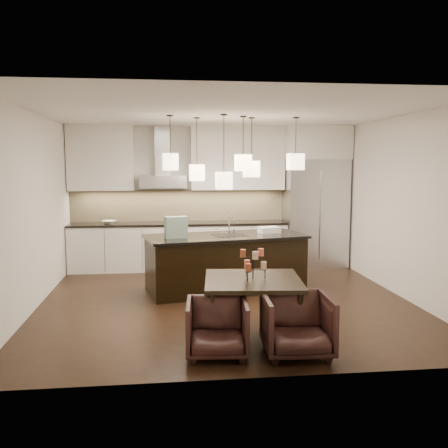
{
  "coord_description": "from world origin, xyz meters",
  "views": [
    {
      "loc": [
        -0.89,
        -7.3,
        2.06
      ],
      "look_at": [
        0.0,
        0.2,
        1.15
      ],
      "focal_mm": 40.0,
      "sensor_mm": 36.0,
      "label": 1
    }
  ],
  "objects": [
    {
      "name": "wall_back",
      "position": [
        0.0,
        2.76,
        1.4
      ],
      "size": [
        5.5,
        0.02,
        2.8
      ],
      "primitive_type": "cube",
      "color": "silver",
      "rests_on": "ground"
    },
    {
      "name": "faucet",
      "position": [
        0.15,
        0.76,
        1.1
      ],
      "size": [
        0.14,
        0.25,
        0.38
      ],
      "primitive_type": null,
      "rotation": [
        0.0,
        0.0,
        0.2
      ],
      "color": "silver",
      "rests_on": "island_top"
    },
    {
      "name": "armchair_right",
      "position": [
        0.51,
        -2.22,
        0.34
      ],
      "size": [
        0.75,
        0.77,
        0.67
      ],
      "primitive_type": "imported",
      "rotation": [
        0.0,
        0.0,
        -0.05
      ],
      "color": "black",
      "rests_on": "floor"
    },
    {
      "name": "pendant_e",
      "position": [
        1.2,
        0.55,
        2.1
      ],
      "size": [
        0.24,
        0.24,
        0.26
      ],
      "primitive_type": "cube",
      "color": "beige",
      "rests_on": "ceiling"
    },
    {
      "name": "pendant_d",
      "position": [
        0.5,
        0.69,
        1.98
      ],
      "size": [
        0.24,
        0.24,
        0.26
      ],
      "primitive_type": "cube",
      "color": "beige",
      "rests_on": "ceiling"
    },
    {
      "name": "island_top",
      "position": [
        0.07,
        0.65,
        0.89
      ],
      "size": [
        2.72,
        1.56,
        0.04
      ],
      "primitive_type": "cube",
      "rotation": [
        0.0,
        0.0,
        0.2
      ],
      "color": "black",
      "rests_on": "island_body"
    },
    {
      "name": "backsplash",
      "position": [
        -0.62,
        2.73,
        1.24
      ],
      "size": [
        4.21,
        0.02,
        0.63
      ],
      "primitive_type": "cube",
      "color": "tan",
      "rests_on": "countertop"
    },
    {
      "name": "food_container",
      "position": [
        0.84,
        0.84,
        0.96
      ],
      "size": [
        0.38,
        0.3,
        0.1
      ],
      "primitive_type": "cube",
      "rotation": [
        0.0,
        0.0,
        0.2
      ],
      "color": "silver",
      "rests_on": "island_top"
    },
    {
      "name": "floor",
      "position": [
        0.0,
        0.0,
        -0.01
      ],
      "size": [
        5.5,
        5.5,
        0.02
      ],
      "primitive_type": "cube",
      "color": "black",
      "rests_on": "ground"
    },
    {
      "name": "candelabra",
      "position": [
        0.15,
        -1.5,
        0.89
      ],
      "size": [
        0.36,
        0.36,
        0.4
      ],
      "primitive_type": null,
      "rotation": [
        0.0,
        0.0,
        -0.1
      ],
      "color": "black",
      "rests_on": "dining_table"
    },
    {
      "name": "candle_b",
      "position": [
        0.1,
        -1.38,
        0.85
      ],
      "size": [
        0.08,
        0.08,
        0.09
      ],
      "primitive_type": "cylinder",
      "rotation": [
        0.0,
        0.0,
        -0.1
      ],
      "color": "#DB5C3E",
      "rests_on": "candelabra"
    },
    {
      "name": "countertop",
      "position": [
        -0.62,
        2.43,
        0.9
      ],
      "size": [
        4.21,
        0.66,
        0.04
      ],
      "primitive_type": "cube",
      "color": "black",
      "rests_on": "lower_cabinets"
    },
    {
      "name": "tote_bag",
      "position": [
        -0.73,
        0.43,
        1.08
      ],
      "size": [
        0.37,
        0.24,
        0.34
      ],
      "primitive_type": "cube",
      "rotation": [
        0.0,
        0.0,
        0.2
      ],
      "color": "#235534",
      "rests_on": "island_top"
    },
    {
      "name": "hood_canopy",
      "position": [
        -0.93,
        2.48,
        1.72
      ],
      "size": [
        0.9,
        0.52,
        0.24
      ],
      "primitive_type": "cube",
      "color": "#B7B7BA",
      "rests_on": "wall_back"
    },
    {
      "name": "pendant_b",
      "position": [
        -0.37,
        0.79,
        1.92
      ],
      "size": [
        0.24,
        0.24,
        0.26
      ],
      "primitive_type": "cube",
      "color": "beige",
      "rests_on": "ceiling"
    },
    {
      "name": "pendant_c",
      "position": [
        0.33,
        0.46,
        2.08
      ],
      "size": [
        0.24,
        0.24,
        0.26
      ],
      "primitive_type": "cube",
      "color": "beige",
      "rests_on": "ceiling"
    },
    {
      "name": "ceiling",
      "position": [
        0.0,
        0.0,
        2.81
      ],
      "size": [
        5.5,
        5.5,
        0.02
      ],
      "primitive_type": "cube",
      "color": "white",
      "rests_on": "wall_back"
    },
    {
      "name": "upper_cab_right",
      "position": [
        0.55,
        2.57,
        2.17
      ],
      "size": [
        1.85,
        0.35,
        1.25
      ],
      "primitive_type": "cube",
      "color": "silver",
      "rests_on": "wall_back"
    },
    {
      "name": "upper_cab_left",
      "position": [
        -2.1,
        2.57,
        2.17
      ],
      "size": [
        1.25,
        0.35,
        1.25
      ],
      "primitive_type": "cube",
      "color": "silver",
      "rests_on": "wall_back"
    },
    {
      "name": "candle_c",
      "position": [
        0.07,
        -1.6,
        0.85
      ],
      "size": [
        0.08,
        0.08,
        0.09
      ],
      "primitive_type": "cylinder",
      "rotation": [
        0.0,
        0.0,
        -0.1
      ],
      "color": "#9E4525",
      "rests_on": "candelabra"
    },
    {
      "name": "hood_chimney",
      "position": [
        -0.93,
        2.59,
        2.32
      ],
      "size": [
        0.3,
        0.28,
        0.96
      ],
      "primitive_type": "cube",
      "color": "#B7B7BA",
      "rests_on": "hood_canopy"
    },
    {
      "name": "island_body",
      "position": [
        0.07,
        0.65,
        0.44
      ],
      "size": [
        2.63,
        1.46,
        0.87
      ],
      "primitive_type": "cube",
      "rotation": [
        0.0,
        0.0,
        0.2
      ],
      "color": "black",
      "rests_on": "floor"
    },
    {
      "name": "candle_e",
      "position": [
        0.03,
        -1.47,
        1.0
      ],
      "size": [
        0.08,
        0.08,
        0.09
      ],
      "primitive_type": "cylinder",
      "rotation": [
        0.0,
        0.0,
        -0.1
      ],
      "color": "#9E4525",
      "rests_on": "candelabra"
    },
    {
      "name": "wall_right",
      "position": [
        2.76,
        0.0,
        1.4
      ],
      "size": [
        0.02,
        5.5,
        2.8
      ],
      "primitive_type": "cube",
      "color": "silver",
      "rests_on": "ground"
    },
    {
      "name": "wall_left",
      "position": [
        -2.76,
        0.0,
        1.4
      ],
      "size": [
        0.02,
        5.5,
        2.8
      ],
      "primitive_type": "cube",
      "color": "silver",
      "rests_on": "ground"
    },
    {
      "name": "fruit_bowl",
      "position": [
        -1.96,
        2.38,
        0.95
      ],
      "size": [
        0.33,
        0.33,
        0.06
      ],
      "primitive_type": "imported",
      "rotation": [
        0.0,
        0.0,
        -0.35
      ],
      "color": "silver",
      "rests_on": "countertop"
    },
    {
      "name": "candle_d",
      "position": [
        0.26,
        -1.42,
        1.0
      ],
      "size": [
        0.08,
        0.08,
        0.09
      ],
      "primitive_type": "cylinder",
      "rotation": [
        0.0,
        0.0,
        -0.1
      ],
      "color": "#DB5C3E",
      "rests_on": "candelabra"
    },
    {
      "name": "armchair_left",
      "position": [
        -0.35,
        -2.13,
        0.31
      ],
      "size": [
        0.71,
        0.73,
        0.62
      ],
      "primitive_type": "imported",
      "rotation": [
        0.0,
        0.0,
        -0.08
      ],
      "color": "black",
      "rests_on": "floor"
    },
    {
      "name": "dining_table",
      "position": [
        0.15,
        -1.5,
        0.34
      ],
      "size": [
        1.25,
        1.25,
        0.69
      ],
      "primitive_type": null,
      "rotation": [
        0.0,
        0.0,
        -0.1
      ],
      "color": "black",
      "rests_on": "floor"
    },
    {
      "name": "pendant_f",
      "position": [
        0.0,
        0.23,
        1.81
      ],
      "size": [
        0.24,
        0.24,
        0.26
      ],
      "primitive_type": "cube",
      "color": "beige",
      "rests_on": "ceiling"
    },
    {
      "name": "fridge_panel",
      "position": [
        2.1,
        2.38,
        2.47
      ],
      "size": [
        1.26,
        0.72,
        0.65
      ],
      "primitive_type": "cube",
      "color": "silver",
      "rests_on": "refrigerator"
    },
    {
      "name": "candle_a",
      "position": [
        0.28,
        -1.51,
        0.85
      ],
      "size": [
        0.08,
        0.08,
        0.09
      ],
      "primitive_type": "cylinder",
      "rotation": [
        0.0,
        0.0,
        -0.1
      ],
      "color": "#D1AC88",
      "rests_on": "candelabra"
    },
    {
      "name": "candle_f",
      "position": [
        0.15,
        -1.62,
        1.0
      ],
      "size": [
        0.08,
        0.08,
        0.09
      ],
      "primitive_type": "cylinder",
      "rotation": [
        0.0,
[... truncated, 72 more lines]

